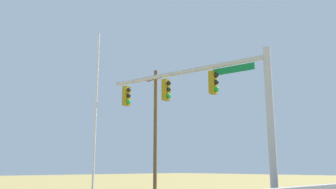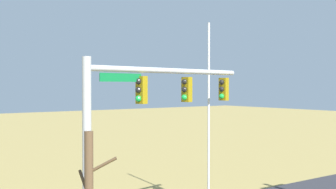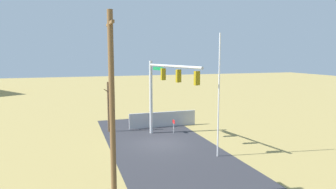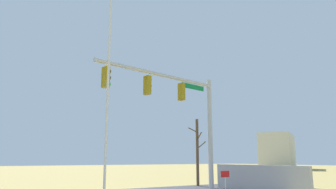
{
  "view_description": "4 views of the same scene",
  "coord_description": "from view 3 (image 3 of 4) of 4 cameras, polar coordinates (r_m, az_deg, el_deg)",
  "views": [
    {
      "loc": [
        10.04,
        -11.79,
        2.01
      ],
      "look_at": [
        -0.55,
        -1.72,
        5.02
      ],
      "focal_mm": 37.86,
      "sensor_mm": 36.0,
      "label": 1
    },
    {
      "loc": [
        9.62,
        12.49,
        5.61
      ],
      "look_at": [
        -0.57,
        -1.12,
        5.27
      ],
      "focal_mm": 48.52,
      "sensor_mm": 36.0,
      "label": 2
    },
    {
      "loc": [
        -22.37,
        6.65,
        6.98
      ],
      "look_at": [
        -1.54,
        -0.17,
        4.12
      ],
      "focal_mm": 32.21,
      "sensor_mm": 36.0,
      "label": 3
    },
    {
      "loc": [
        -8.98,
        -15.09,
        1.83
      ],
      "look_at": [
        -0.49,
        -1.52,
        5.0
      ],
      "focal_mm": 34.83,
      "sensor_mm": 36.0,
      "label": 4
    }
  ],
  "objects": [
    {
      "name": "ground_plane",
      "position": [
        24.36,
        -1.54,
        -9.22
      ],
      "size": [
        160.0,
        160.0,
        0.0
      ],
      "primitive_type": "plane",
      "color": "#9E894C"
    },
    {
      "name": "road_surface",
      "position": [
        20.75,
        1.7,
        -12.21
      ],
      "size": [
        28.0,
        8.0,
        0.01
      ],
      "primitive_type": "cube",
      "color": "#2D2D33",
      "rests_on": "ground_plane"
    },
    {
      "name": "sidewalk_corner",
      "position": [
        28.37,
        -3.72,
        -6.81
      ],
      "size": [
        6.0,
        6.0,
        0.01
      ],
      "primitive_type": "cube",
      "color": "#B7B5AD",
      "rests_on": "ground_plane"
    },
    {
      "name": "retaining_fence",
      "position": [
        29.56,
        -0.97,
        -4.74
      ],
      "size": [
        0.2,
        6.69,
        1.49
      ],
      "primitive_type": "cube",
      "color": "#A8A8AD",
      "rests_on": "ground_plane"
    },
    {
      "name": "signal_mast",
      "position": [
        24.47,
        -0.81,
        2.08
      ],
      "size": [
        7.84,
        1.68,
        6.5
      ],
      "color": "#B2B5BA",
      "rests_on": "ground_plane"
    },
    {
      "name": "flagpole",
      "position": [
        20.69,
        9.58,
        -0.3
      ],
      "size": [
        0.1,
        0.1,
        8.47
      ],
      "primitive_type": "cylinder",
      "color": "silver",
      "rests_on": "ground_plane"
    },
    {
      "name": "utility_pole",
      "position": [
        13.89,
        -10.54,
        -2.34
      ],
      "size": [
        1.9,
        0.26,
        8.97
      ],
      "color": "brown",
      "rests_on": "ground_plane"
    },
    {
      "name": "bare_tree",
      "position": [
        27.97,
        -11.21,
        -2.23
      ],
      "size": [
        1.27,
        1.02,
        4.59
      ],
      "color": "brown",
      "rests_on": "ground_plane"
    },
    {
      "name": "open_sign",
      "position": [
        27.16,
        1.07,
        -5.48
      ],
      "size": [
        0.56,
        0.04,
        1.22
      ],
      "color": "silver",
      "rests_on": "ground_plane"
    }
  ]
}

